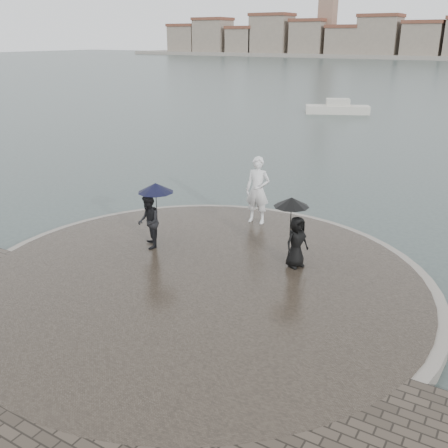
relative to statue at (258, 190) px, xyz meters
The scene contains 7 objects.
ground 8.21m from the statue, 85.62° to the right, with size 400.00×400.00×0.00m, color #2B3835.
kerb_ring 4.78m from the statue, 82.27° to the right, with size 12.50×12.50×0.32m, color gray.
quay_tip 4.77m from the statue, 82.27° to the right, with size 11.90×11.90×0.36m, color #2D261E.
statue is the anchor object (origin of this frame).
visitor_left 4.00m from the statue, 115.48° to the right, with size 1.28×1.14×2.04m.
visitor_right 3.57m from the statue, 46.03° to the right, with size 1.11×1.02×1.95m.
boats 35.42m from the statue, 88.90° to the left, with size 21.28×16.01×1.50m.
Camera 1 is at (6.75, -6.44, 6.38)m, focal length 40.00 mm.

